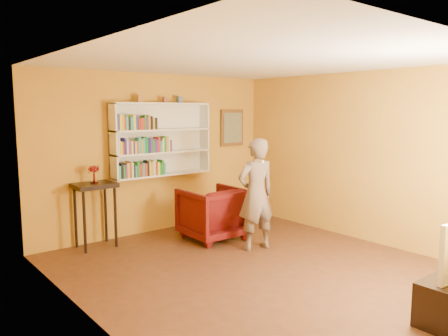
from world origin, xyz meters
The scene contains 14 objects.
room_shell centered at (0.00, 0.00, 1.02)m, with size 5.30×5.80×2.88m.
bookshelf centered at (0.00, 2.41, 1.59)m, with size 1.80×0.29×1.23m.
books_row_lower centered at (-0.44, 2.30, 1.13)m, with size 0.85×0.19×0.27m.
books_row_middle centered at (-0.37, 2.30, 1.51)m, with size 0.98×0.19×0.26m.
books_row_upper centered at (-0.52, 2.31, 1.89)m, with size 0.71×0.19×0.26m.
ornament_left centered at (-0.40, 2.35, 2.28)m, with size 0.09×0.09×0.12m, color #AA7030.
ornament_centre centered at (0.07, 2.35, 2.26)m, with size 0.07×0.07×0.10m, color #964932.
ornament_right centered at (0.36, 2.35, 2.27)m, with size 0.08×0.08×0.12m, color slate.
framed_painting centered at (1.65, 2.46, 1.75)m, with size 0.55×0.05×0.70m.
console_table centered at (-1.26, 2.25, 0.82)m, with size 0.61×0.46×0.99m.
ruby_lustre centered at (-1.26, 2.25, 1.19)m, with size 0.16×0.17×0.27m.
armchair centered at (0.40, 1.47, 0.42)m, with size 0.91×0.93×0.85m, color #400408.
person centered at (0.57, 0.64, 0.84)m, with size 0.61×0.40×1.68m, color #6B5A4E.
game_remote centered at (0.31, 0.30, 1.39)m, with size 0.04×0.15×0.04m, color white.
Camera 1 is at (-3.85, -4.02, 2.09)m, focal length 35.00 mm.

